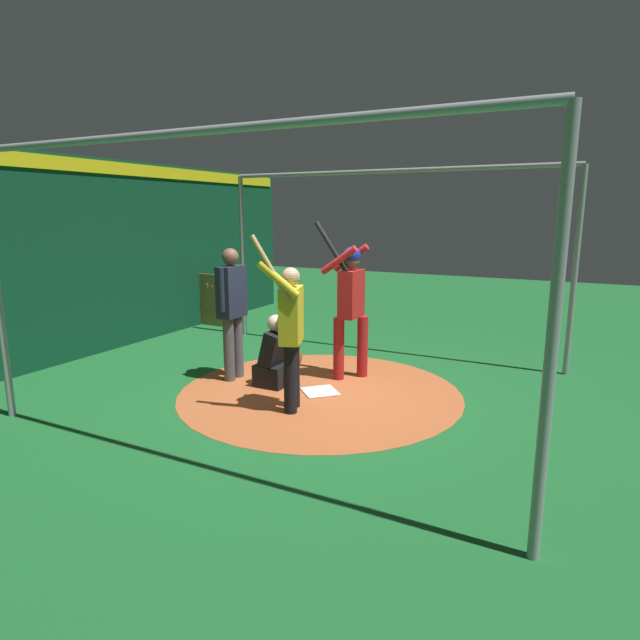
# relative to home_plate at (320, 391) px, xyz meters

# --- Properties ---
(ground_plane) EXTENTS (26.89, 26.89, 0.00)m
(ground_plane) POSITION_rel_home_plate_xyz_m (0.00, 0.00, -0.01)
(ground_plane) COLOR #195B28
(dirt_circle) EXTENTS (3.61, 3.61, 0.01)m
(dirt_circle) POSITION_rel_home_plate_xyz_m (0.00, 0.00, -0.01)
(dirt_circle) COLOR #AD562D
(dirt_circle) RESTS_ON ground
(home_plate) EXTENTS (0.59, 0.59, 0.01)m
(home_plate) POSITION_rel_home_plate_xyz_m (0.00, 0.00, 0.00)
(home_plate) COLOR white
(home_plate) RESTS_ON dirt_circle
(batter) EXTENTS (0.68, 0.49, 2.16)m
(batter) POSITION_rel_home_plate_xyz_m (0.09, 0.74, 1.10)
(batter) COLOR maroon
(batter) RESTS_ON ground
(catcher) EXTENTS (0.58, 0.40, 0.97)m
(catcher) POSITION_rel_home_plate_xyz_m (-0.64, -0.03, 0.37)
(catcher) COLOR black
(catcher) RESTS_ON ground
(umpire) EXTENTS (0.23, 0.49, 1.80)m
(umpire) POSITION_rel_home_plate_xyz_m (-1.33, -0.03, 1.01)
(umpire) COLOR #4C4C51
(umpire) RESTS_ON ground
(visitor) EXTENTS (0.54, 0.59, 2.04)m
(visitor) POSITION_rel_home_plate_xyz_m (-0.03, -0.69, 0.96)
(visitor) COLOR black
(visitor) RESTS_ON ground
(back_wall) EXTENTS (0.22, 10.89, 3.12)m
(back_wall) POSITION_rel_home_plate_xyz_m (-4.19, 0.00, 1.56)
(back_wall) COLOR #0C3D26
(back_wall) RESTS_ON ground
(cage_frame) EXTENTS (5.63, 4.66, 2.93)m
(cage_frame) POSITION_rel_home_plate_xyz_m (0.00, 0.00, 2.05)
(cage_frame) COLOR gray
(cage_frame) RESTS_ON ground
(bat_rack) EXTENTS (1.06, 0.20, 1.05)m
(bat_rack) POSITION_rel_home_plate_xyz_m (-3.94, 2.65, 0.48)
(bat_rack) COLOR olive
(bat_rack) RESTS_ON ground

